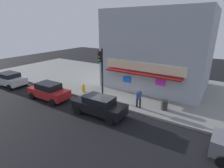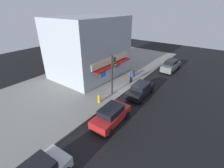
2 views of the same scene
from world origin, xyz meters
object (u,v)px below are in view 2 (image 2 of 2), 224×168
Objects in this scene: trash_can at (133,74)px; parked_car_grey at (171,66)px; parked_car_black at (141,90)px; pedestrian at (131,76)px; traffic_light at (113,70)px; parked_car_red at (111,115)px; fire_hydrant at (99,99)px.

trash_can is 6.82m from parked_car_grey.
parked_car_black is 0.95× the size of parked_car_grey.
parked_car_black is at bearing -130.96° from pedestrian.
traffic_light is 1.07× the size of parked_car_black.
parked_car_red is at bearing -145.71° from traffic_light.
traffic_light is at bearing 177.30° from pedestrian.
pedestrian is (3.88, -0.18, -2.03)m from traffic_light.
fire_hydrant is 14.31m from parked_car_grey.
pedestrian is 0.40× the size of parked_car_red.
pedestrian is 8.40m from parked_car_red.
parked_car_black is (-2.16, -2.49, -0.28)m from pedestrian.
pedestrian reaches higher than parked_car_black.
parked_car_red is at bearing -160.86° from trash_can.
fire_hydrant is (-2.39, 0.07, -2.52)m from traffic_light.
fire_hydrant is at bearing 59.10° from parked_car_red.
parked_car_red is at bearing -178.80° from parked_car_black.
traffic_light reaches higher than parked_car_black.
traffic_light is 2.76× the size of pedestrian.
pedestrian reaches higher than parked_car_grey.
traffic_light is 6.34m from trash_can.
traffic_light reaches higher than parked_car_red.
trash_can is 5.24m from parked_car_black.
fire_hydrant is 6.29m from pedestrian.
fire_hydrant is 0.19× the size of parked_car_grey.
parked_car_red is (-15.71, 0.10, -0.09)m from parked_car_grey.
parked_car_grey reaches higher than parked_car_red.
pedestrian reaches higher than trash_can.
trash_can is at bearing 39.14° from parked_car_black.
traffic_light is 5.47m from parked_car_red.
parked_car_grey reaches higher than parked_car_black.
parked_car_red is (-9.87, -3.43, 0.24)m from trash_can.
parked_car_grey is at bearing -0.36° from parked_car_red.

